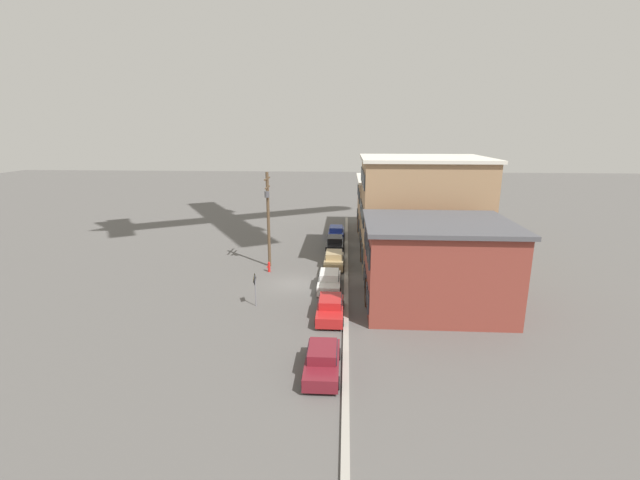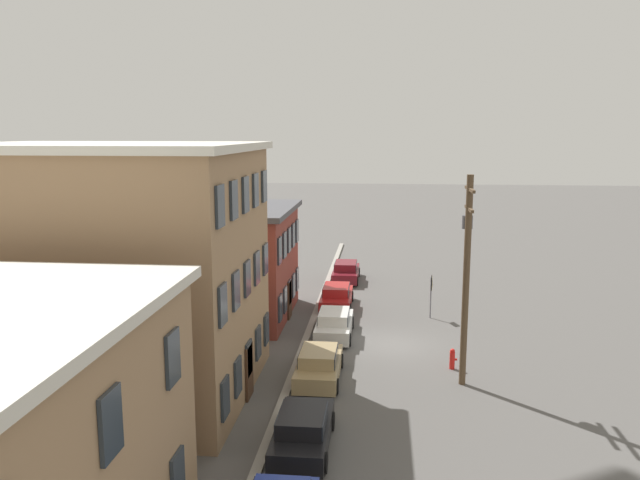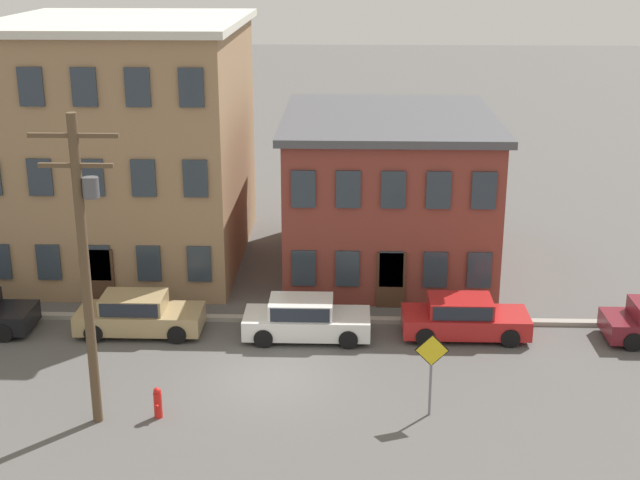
# 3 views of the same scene
# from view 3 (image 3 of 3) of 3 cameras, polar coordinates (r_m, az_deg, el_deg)

# --- Properties ---
(ground_plane) EXTENTS (200.00, 200.00, 0.00)m
(ground_plane) POSITION_cam_3_polar(r_m,az_deg,el_deg) (28.73, -3.11, -8.77)
(ground_plane) COLOR #565451
(kerb_strip) EXTENTS (56.00, 0.36, 0.16)m
(kerb_strip) POSITION_cam_3_polar(r_m,az_deg,el_deg) (32.75, -2.45, -5.06)
(kerb_strip) COLOR #9E998E
(kerb_strip) RESTS_ON ground_plane
(apartment_midblock) EXTENTS (10.08, 11.73, 10.26)m
(apartment_midblock) POSITION_cam_3_polar(r_m,az_deg,el_deg) (39.07, -12.19, 6.21)
(apartment_midblock) COLOR #9E7A56
(apartment_midblock) RESTS_ON ground_plane
(apartment_far) EXTENTS (8.72, 10.41, 6.46)m
(apartment_far) POSITION_cam_3_polar(r_m,az_deg,el_deg) (37.75, 4.32, 3.19)
(apartment_far) COLOR brown
(apartment_far) RESTS_ON ground_plane
(car_tan) EXTENTS (4.40, 1.92, 1.43)m
(car_tan) POSITION_cam_3_polar(r_m,az_deg,el_deg) (32.17, -11.57, -4.60)
(car_tan) COLOR tan
(car_tan) RESTS_ON ground_plane
(car_white) EXTENTS (4.40, 1.92, 1.43)m
(car_white) POSITION_cam_3_polar(r_m,az_deg,el_deg) (31.15, -0.98, -4.98)
(car_white) COLOR silver
(car_white) RESTS_ON ground_plane
(car_red) EXTENTS (4.40, 1.92, 1.43)m
(car_red) POSITION_cam_3_polar(r_m,az_deg,el_deg) (31.64, 9.15, -4.85)
(car_red) COLOR #B21E1E
(car_red) RESTS_ON ground_plane
(caution_sign) EXTENTS (0.99, 0.08, 2.58)m
(caution_sign) POSITION_cam_3_polar(r_m,az_deg,el_deg) (25.99, 7.14, -7.72)
(caution_sign) COLOR slate
(caution_sign) RESTS_ON ground_plane
(utility_pole) EXTENTS (2.40, 0.44, 8.98)m
(utility_pole) POSITION_cam_3_polar(r_m,az_deg,el_deg) (25.03, -14.79, -1.01)
(utility_pole) COLOR brown
(utility_pole) RESTS_ON ground_plane
(fire_hydrant) EXTENTS (0.24, 0.34, 0.96)m
(fire_hydrant) POSITION_cam_3_polar(r_m,az_deg,el_deg) (26.66, -10.34, -10.19)
(fire_hydrant) COLOR red
(fire_hydrant) RESTS_ON ground_plane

